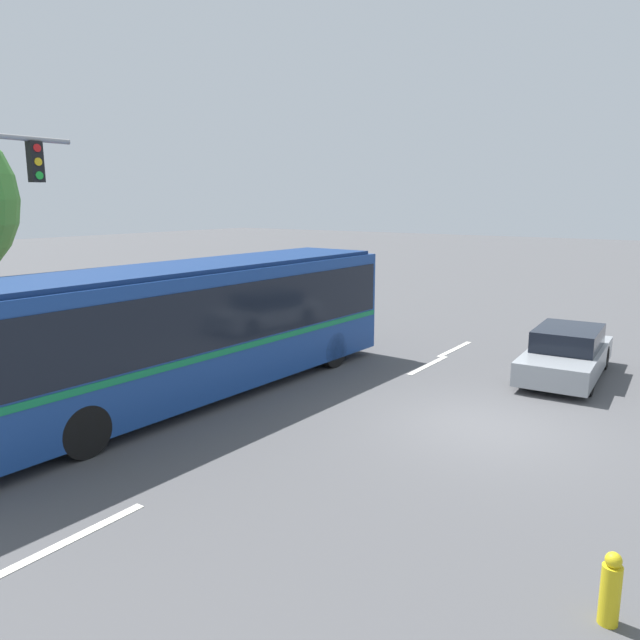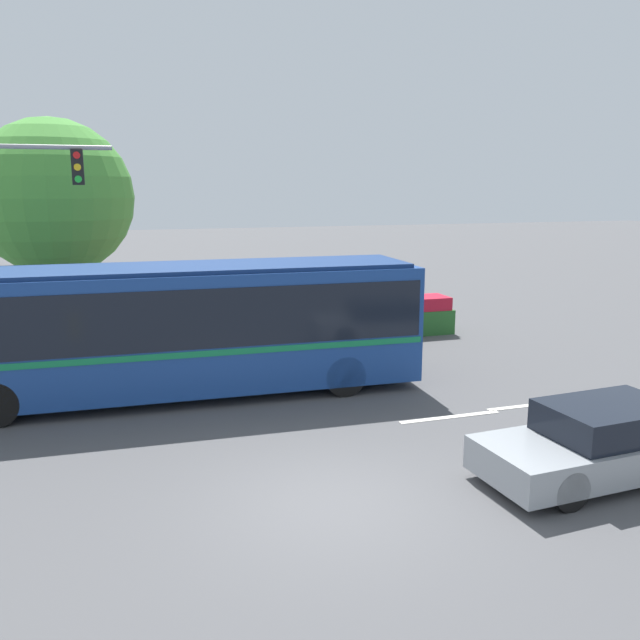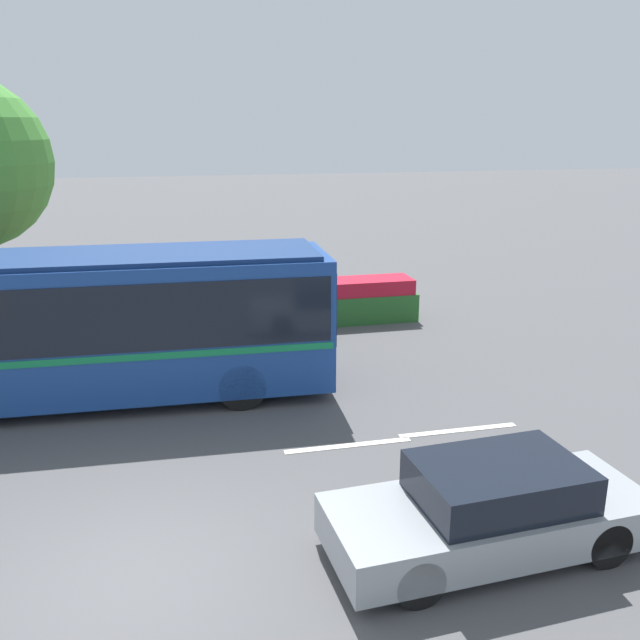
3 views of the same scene
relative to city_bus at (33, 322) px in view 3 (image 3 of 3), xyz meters
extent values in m
plane|color=#4C4C4F|center=(2.07, -6.39, -1.80)|extent=(140.00, 140.00, 0.00)
cube|color=navy|center=(-0.01, 0.00, -0.15)|extent=(12.35, 2.90, 2.81)
cube|color=black|center=(-0.01, 0.00, 0.31)|extent=(12.10, 2.93, 1.35)
cube|color=#147A47|center=(-0.01, 0.00, -0.48)|extent=(12.23, 2.92, 0.14)
cube|color=black|center=(6.14, -0.20, 0.19)|extent=(0.13, 2.12, 1.58)
cube|color=navy|center=(-0.01, 0.00, 1.31)|extent=(11.85, 2.68, 0.10)
cylinder|color=black|center=(4.19, 0.96, -1.30)|extent=(1.01, 0.33, 1.00)
cylinder|color=black|center=(4.12, -1.23, -1.30)|extent=(1.01, 0.33, 1.00)
cube|color=gray|center=(6.88, -6.85, -1.33)|extent=(4.61, 2.04, 0.59)
cube|color=black|center=(6.99, -6.85, -0.76)|extent=(2.35, 1.68, 0.54)
cylinder|color=black|center=(5.53, -7.71, -1.47)|extent=(0.68, 0.26, 0.66)
cylinder|color=black|center=(5.44, -6.18, -1.47)|extent=(0.68, 0.26, 0.66)
cylinder|color=black|center=(8.28, -7.53, -1.47)|extent=(0.68, 0.26, 0.66)
cylinder|color=black|center=(8.18, -6.00, -1.47)|extent=(0.68, 0.26, 0.66)
cube|color=#286028|center=(4.51, 4.51, -1.39)|extent=(10.99, 1.17, 0.83)
cube|color=#B7192D|center=(4.51, 4.51, -0.75)|extent=(10.77, 1.11, 0.44)
cube|color=silver|center=(8.07, -3.25, -1.80)|extent=(2.40, 0.16, 0.01)
cube|color=silver|center=(5.82, -3.39, -1.80)|extent=(2.40, 0.16, 0.01)
camera|label=1|loc=(-9.68, -10.50, 2.79)|focal=34.16mm
camera|label=2|loc=(-1.06, -15.57, 3.20)|focal=36.77mm
camera|label=3|loc=(2.77, -14.30, 3.95)|focal=37.91mm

